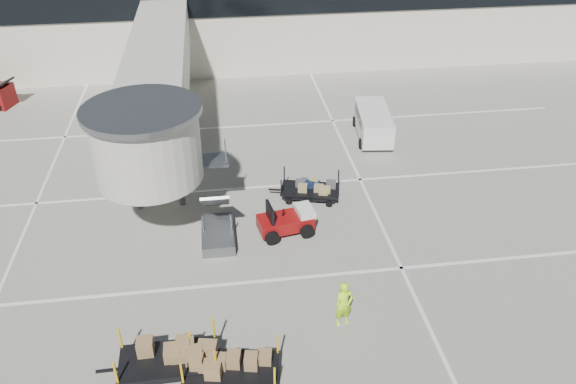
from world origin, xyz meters
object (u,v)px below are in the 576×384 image
(suitcase_cart, at_px, (311,190))
(minivan, at_px, (373,121))
(box_cart_far, at_px, (166,357))
(baggage_tug, at_px, (287,221))
(ground_worker, at_px, (344,304))
(box_cart_near, at_px, (229,367))

(suitcase_cart, bearing_deg, minivan, 66.57)
(box_cart_far, bearing_deg, baggage_tug, 54.08)
(baggage_tug, relative_size, minivan, 0.58)
(box_cart_far, distance_m, ground_worker, 6.37)
(ground_worker, bearing_deg, baggage_tug, 89.17)
(minivan, bearing_deg, box_cart_near, -112.70)
(suitcase_cart, xyz_separation_m, box_cart_near, (-4.45, -10.26, 0.11))
(baggage_tug, relative_size, box_cart_near, 0.69)
(baggage_tug, distance_m, minivan, 10.65)
(suitcase_cart, distance_m, box_cart_near, 11.18)
(box_cart_near, bearing_deg, suitcase_cart, 77.47)
(box_cart_far, height_order, minivan, minivan)
(baggage_tug, distance_m, box_cart_far, 8.61)
(baggage_tug, xyz_separation_m, minivan, (6.21, 8.63, 0.39))
(ground_worker, bearing_deg, suitcase_cart, 75.04)
(suitcase_cart, bearing_deg, baggage_tug, -106.45)
(box_cart_far, bearing_deg, box_cart_near, -19.29)
(box_cart_near, height_order, minivan, minivan)
(suitcase_cart, distance_m, ground_worker, 8.31)
(ground_worker, xyz_separation_m, minivan, (4.94, 14.38, 0.04))
(baggage_tug, bearing_deg, ground_worker, -87.28)
(box_cart_near, distance_m, box_cart_far, 2.11)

